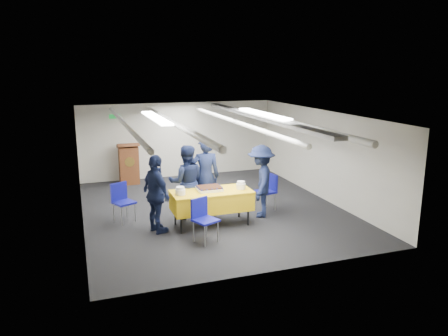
# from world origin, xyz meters

# --- Properties ---
(ground) EXTENTS (7.00, 7.00, 0.00)m
(ground) POSITION_xyz_m (0.00, 0.00, 0.00)
(ground) COLOR black
(ground) RESTS_ON ground
(room_shell) EXTENTS (6.00, 7.00, 2.30)m
(room_shell) POSITION_xyz_m (0.09, 0.41, 1.81)
(room_shell) COLOR beige
(room_shell) RESTS_ON ground
(serving_table) EXTENTS (1.73, 0.80, 0.77)m
(serving_table) POSITION_xyz_m (-0.34, -1.03, 0.56)
(serving_table) COLOR black
(serving_table) RESTS_ON ground
(sheet_cake) EXTENTS (0.53, 0.41, 0.09)m
(sheet_cake) POSITION_xyz_m (-0.37, -0.98, 0.81)
(sheet_cake) COLOR white
(sheet_cake) RESTS_ON serving_table
(plate_stack_left) EXTENTS (0.21, 0.21, 0.17)m
(plate_stack_left) POSITION_xyz_m (-1.04, -1.08, 0.85)
(plate_stack_left) COLOR white
(plate_stack_left) RESTS_ON serving_table
(plate_stack_right) EXTENTS (0.21, 0.21, 0.17)m
(plate_stack_right) POSITION_xyz_m (0.32, -1.08, 0.85)
(plate_stack_right) COLOR white
(plate_stack_right) RESTS_ON serving_table
(podium) EXTENTS (0.62, 0.53, 1.25)m
(podium) POSITION_xyz_m (-1.60, 3.05, 0.61)
(podium) COLOR brown
(podium) RESTS_ON ground
(chair_near) EXTENTS (0.55, 0.55, 0.87)m
(chair_near) POSITION_xyz_m (-0.77, -1.83, 0.53)
(chair_near) COLOR gray
(chair_near) RESTS_ON ground
(chair_right) EXTENTS (0.50, 0.50, 0.87)m
(chair_right) POSITION_xyz_m (1.28, -0.44, 0.53)
(chair_right) COLOR gray
(chair_right) RESTS_ON ground
(chair_left) EXTENTS (0.56, 0.56, 0.87)m
(chair_left) POSITION_xyz_m (-2.15, -0.14, 0.53)
(chair_left) COLOR gray
(chair_left) RESTS_ON ground
(sailor_a) EXTENTS (0.72, 0.53, 1.83)m
(sailor_a) POSITION_xyz_m (-0.27, -0.34, 0.92)
(sailor_a) COLOR black
(sailor_a) RESTS_ON ground
(sailor_b) EXTENTS (0.93, 0.78, 1.69)m
(sailor_b) POSITION_xyz_m (-0.73, -0.39, 0.84)
(sailor_b) COLOR black
(sailor_b) RESTS_ON ground
(sailor_c) EXTENTS (0.68, 1.04, 1.65)m
(sailor_c) POSITION_xyz_m (-1.54, -1.07, 0.83)
(sailor_c) COLOR black
(sailor_c) RESTS_ON ground
(sailor_d) EXTENTS (1.04, 1.24, 1.66)m
(sailor_d) POSITION_xyz_m (0.91, -0.84, 0.83)
(sailor_d) COLOR black
(sailor_d) RESTS_ON ground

